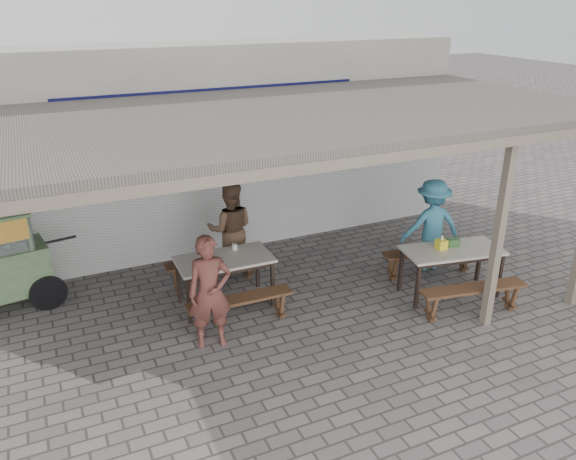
# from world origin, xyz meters

# --- Properties ---
(ground) EXTENTS (60.00, 60.00, 0.00)m
(ground) POSITION_xyz_m (0.00, 0.00, 0.00)
(ground) COLOR #69625F
(ground) RESTS_ON ground
(back_wall) EXTENTS (9.00, 1.28, 3.50)m
(back_wall) POSITION_xyz_m (-0.00, 3.58, 1.72)
(back_wall) COLOR #B8B4A5
(back_wall) RESTS_ON ground
(warung_roof) EXTENTS (9.00, 4.21, 2.81)m
(warung_roof) POSITION_xyz_m (0.02, 0.90, 2.71)
(warung_roof) COLOR #5F5752
(warung_roof) RESTS_ON ground
(table_left) EXTENTS (1.37, 0.75, 0.75)m
(table_left) POSITION_xyz_m (-0.76, 1.11, 0.67)
(table_left) COLOR beige
(table_left) RESTS_ON ground
(bench_left_street) EXTENTS (1.47, 0.30, 0.45)m
(bench_left_street) POSITION_xyz_m (-0.78, 0.44, 0.34)
(bench_left_street) COLOR brown
(bench_left_street) RESTS_ON ground
(bench_left_wall) EXTENTS (1.47, 0.30, 0.45)m
(bench_left_wall) POSITION_xyz_m (-0.75, 1.78, 0.34)
(bench_left_wall) COLOR brown
(bench_left_wall) RESTS_ON ground
(table_right) EXTENTS (1.56, 0.92, 0.75)m
(table_right) POSITION_xyz_m (2.42, -0.01, 0.67)
(table_right) COLOR beige
(table_right) RESTS_ON ground
(bench_right_street) EXTENTS (1.59, 0.55, 0.45)m
(bench_right_street) POSITION_xyz_m (2.31, -0.64, 0.34)
(bench_right_street) COLOR brown
(bench_right_street) RESTS_ON ground
(bench_right_wall) EXTENTS (1.59, 0.55, 0.45)m
(bench_right_wall) POSITION_xyz_m (2.53, 0.62, 0.34)
(bench_right_wall) COLOR brown
(bench_right_wall) RESTS_ON ground
(patron_street_side) EXTENTS (0.61, 0.46, 1.52)m
(patron_street_side) POSITION_xyz_m (-1.25, 0.21, 0.76)
(patron_street_side) COLOR brown
(patron_street_side) RESTS_ON ground
(patron_wall_side) EXTENTS (0.90, 0.80, 1.55)m
(patron_wall_side) POSITION_xyz_m (-0.35, 2.02, 0.78)
(patron_wall_side) COLOR brown
(patron_wall_side) RESTS_ON ground
(patron_right_table) EXTENTS (1.08, 0.76, 1.53)m
(patron_right_table) POSITION_xyz_m (2.71, 0.86, 0.77)
(patron_right_table) COLOR teal
(patron_right_table) RESTS_ON ground
(tissue_box) EXTENTS (0.15, 0.15, 0.14)m
(tissue_box) POSITION_xyz_m (2.27, 0.08, 0.82)
(tissue_box) COLOR yellow
(tissue_box) RESTS_ON table_right
(donation_box) EXTENTS (0.20, 0.16, 0.12)m
(donation_box) POSITION_xyz_m (2.49, 0.08, 0.81)
(donation_box) COLOR #33652D
(donation_box) RESTS_ON table_right
(condiment_jar) EXTENTS (0.08, 0.08, 0.09)m
(condiment_jar) POSITION_xyz_m (-0.53, 1.33, 0.79)
(condiment_jar) COLOR silver
(condiment_jar) RESTS_ON table_left
(condiment_bowl) EXTENTS (0.19, 0.19, 0.04)m
(condiment_bowl) POSITION_xyz_m (-1.07, 1.08, 0.77)
(condiment_bowl) COLOR silver
(condiment_bowl) RESTS_ON table_left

